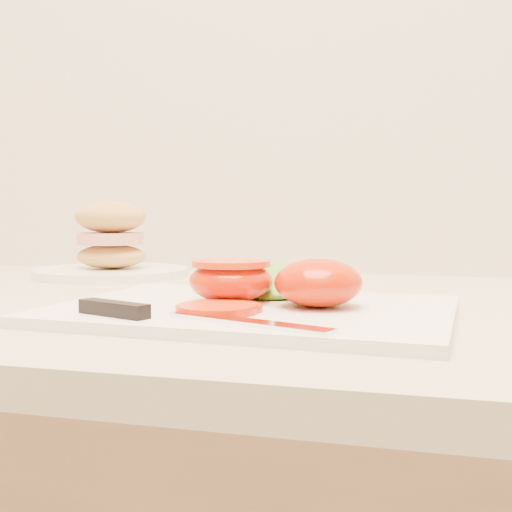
# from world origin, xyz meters

# --- Properties ---
(cutting_board) EXTENTS (0.37, 0.28, 0.01)m
(cutting_board) POSITION_xyz_m (-0.37, 1.58, 0.94)
(cutting_board) COLOR white
(cutting_board) RESTS_ON counter
(tomato_half_dome) EXTENTS (0.08, 0.08, 0.04)m
(tomato_half_dome) POSITION_xyz_m (-0.31, 1.58, 0.96)
(tomato_half_dome) COLOR red
(tomato_half_dome) RESTS_ON cutting_board
(tomato_half_cut) EXTENTS (0.08, 0.08, 0.04)m
(tomato_half_cut) POSITION_xyz_m (-0.40, 1.59, 0.96)
(tomato_half_cut) COLOR red
(tomato_half_cut) RESTS_ON cutting_board
(tomato_slice_0) EXTENTS (0.07, 0.07, 0.01)m
(tomato_slice_0) POSITION_xyz_m (-0.39, 1.52, 0.94)
(tomato_slice_0) COLOR #F54E1C
(tomato_slice_0) RESTS_ON cutting_board
(tomato_slice_1) EXTENTS (0.06, 0.06, 0.01)m
(tomato_slice_1) POSITION_xyz_m (-0.39, 1.54, 0.94)
(tomato_slice_1) COLOR #F54E1C
(tomato_slice_1) RESTS_ON cutting_board
(lettuce_leaf_0) EXTENTS (0.14, 0.10, 0.03)m
(lettuce_leaf_0) POSITION_xyz_m (-0.38, 1.65, 0.95)
(lettuce_leaf_0) COLOR #59A52B
(lettuce_leaf_0) RESTS_ON cutting_board
(lettuce_leaf_1) EXTENTS (0.13, 0.12, 0.02)m
(lettuce_leaf_1) POSITION_xyz_m (-0.34, 1.65, 0.95)
(lettuce_leaf_1) COLOR #59A52B
(lettuce_leaf_1) RESTS_ON cutting_board
(knife) EXTENTS (0.23, 0.07, 0.01)m
(knife) POSITION_xyz_m (-0.42, 1.48, 0.94)
(knife) COLOR silver
(knife) RESTS_ON cutting_board
(sandwich_plate) EXTENTS (0.23, 0.23, 0.11)m
(sandwich_plate) POSITION_xyz_m (-0.67, 1.87, 0.97)
(sandwich_plate) COLOR white
(sandwich_plate) RESTS_ON counter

